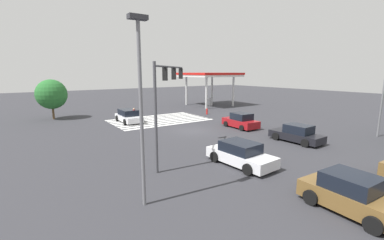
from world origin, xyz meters
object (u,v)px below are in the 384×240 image
(car_4, at_px, (241,154))
(car_5, at_px, (129,116))
(traffic_signal_mast, at_px, (167,89))
(street_light_pole_b, at_px, (384,86))
(tree_corner_b, at_px, (51,94))
(pedestrian, at_px, (134,114))
(car_3, at_px, (241,121))
(fire_hydrant, at_px, (207,111))
(car_0, at_px, (297,134))
(car_2, at_px, (352,194))
(street_light_pole_a, at_px, (141,97))

(car_4, distance_m, car_5, 18.19)
(traffic_signal_mast, bearing_deg, street_light_pole_b, -60.75)
(traffic_signal_mast, relative_size, tree_corner_b, 1.29)
(traffic_signal_mast, relative_size, pedestrian, 3.66)
(car_3, distance_m, street_light_pole_b, 13.40)
(fire_hydrant, bearing_deg, tree_corner_b, -23.75)
(street_light_pole_b, distance_m, tree_corner_b, 36.51)
(car_3, relative_size, pedestrian, 2.34)
(car_0, xyz_separation_m, car_3, (-0.13, -6.89, 0.04))
(traffic_signal_mast, xyz_separation_m, car_4, (-3.45, 3.54, -4.18))
(street_light_pole_b, bearing_deg, car_0, -21.88)
(street_light_pole_b, bearing_deg, car_2, 16.85)
(pedestrian, distance_m, street_light_pole_b, 25.53)
(tree_corner_b, bearing_deg, car_3, 132.94)
(traffic_signal_mast, distance_m, car_4, 6.48)
(tree_corner_b, bearing_deg, car_4, 107.42)
(car_2, relative_size, street_light_pole_a, 0.51)
(car_3, relative_size, car_4, 0.89)
(car_3, bearing_deg, fire_hydrant, -12.52)
(car_3, relative_size, tree_corner_b, 0.83)
(car_0, xyz_separation_m, car_5, (8.75, -16.92, 0.04))
(pedestrian, height_order, street_light_pole_a, street_light_pole_a)
(car_3, height_order, car_4, car_3)
(traffic_signal_mast, bearing_deg, car_5, 34.45)
(car_3, distance_m, fire_hydrant, 9.51)
(car_5, height_order, pedestrian, pedestrian)
(car_4, xyz_separation_m, street_light_pole_b, (-15.99, 1.95, 4.05))
(street_light_pole_a, bearing_deg, car_5, -108.79)
(car_3, distance_m, street_light_pole_a, 18.59)
(car_2, distance_m, car_5, 25.01)
(car_2, bearing_deg, car_0, 137.34)
(pedestrian, bearing_deg, car_4, -23.41)
(car_4, height_order, street_light_pole_a, street_light_pole_a)
(car_3, height_order, street_light_pole_a, street_light_pole_a)
(street_light_pole_a, bearing_deg, street_light_pole_b, 178.26)
(car_2, bearing_deg, car_5, -176.06)
(car_4, relative_size, pedestrian, 2.64)
(car_2, height_order, car_3, car_2)
(traffic_signal_mast, bearing_deg, tree_corner_b, 56.71)
(car_3, bearing_deg, car_5, 43.99)
(car_3, xyz_separation_m, street_light_pole_a, (15.49, 9.38, 4.19))
(car_5, xyz_separation_m, tree_corner_b, (7.28, -7.35, 2.46))
(traffic_signal_mast, height_order, pedestrian, traffic_signal_mast)
(street_light_pole_a, bearing_deg, car_0, -170.79)
(car_3, distance_m, tree_corner_b, 23.86)
(car_4, bearing_deg, car_0, 95.45)
(pedestrian, xyz_separation_m, street_light_pole_a, (6.97, 18.52, 3.91))
(traffic_signal_mast, distance_m, car_2, 11.65)
(car_5, relative_size, street_light_pole_b, 0.60)
(traffic_signal_mast, distance_m, fire_hydrant, 20.20)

